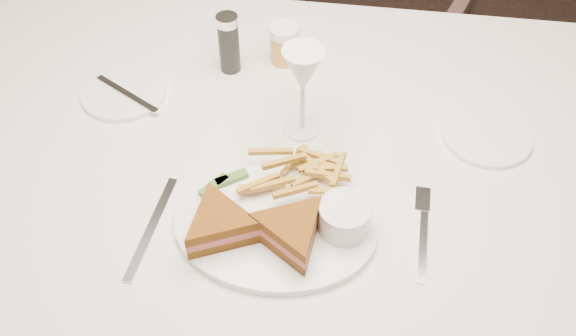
% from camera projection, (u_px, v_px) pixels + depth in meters
% --- Properties ---
extents(table, '(1.52, 1.05, 0.75)m').
position_uv_depth(table, '(292.00, 283.00, 1.38)').
color(table, silver).
rests_on(table, ground).
extents(chair_far, '(0.75, 0.73, 0.63)m').
position_uv_depth(chair_far, '(340.00, 69.00, 1.95)').
color(chair_far, '#4D352F').
rests_on(chair_far, ground).
extents(table_setting, '(0.83, 0.60, 0.18)m').
position_uv_depth(table_setting, '(283.00, 169.00, 1.04)').
color(table_setting, white).
rests_on(table_setting, table).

